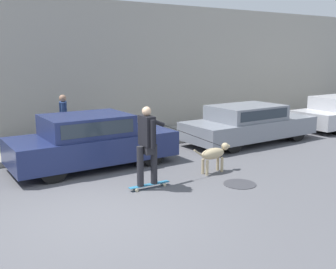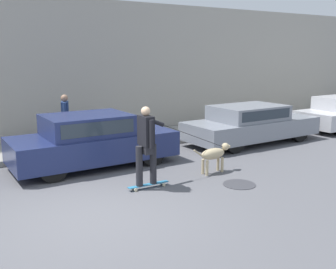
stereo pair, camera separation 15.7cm
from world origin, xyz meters
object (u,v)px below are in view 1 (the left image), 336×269
at_px(skateboarder, 148,143).
at_px(pedestrian_with_bag, 64,118).
at_px(parked_car_1, 91,141).
at_px(dog, 214,154).
at_px(parked_car_2, 249,124).

height_order(skateboarder, pedestrian_with_bag, skateboarder).
height_order(parked_car_1, pedestrian_with_bag, pedestrian_with_bag).
relative_size(parked_car_1, pedestrian_with_bag, 2.73).
xyz_separation_m(dog, pedestrian_with_bag, (-2.44, 3.95, 0.54)).
bearing_deg(parked_car_1, skateboarder, -81.32).
xyz_separation_m(dog, skateboarder, (-1.92, -0.18, 0.55)).
bearing_deg(dog, pedestrian_with_bag, 116.97).
bearing_deg(pedestrian_with_bag, dog, 140.92).
distance_m(parked_car_2, skateboarder, 5.46).
height_order(dog, pedestrian_with_bag, pedestrian_with_bag).
distance_m(skateboarder, pedestrian_with_bag, 4.16).
relative_size(parked_car_2, pedestrian_with_bag, 3.04).
relative_size(parked_car_1, parked_car_2, 0.90).
relative_size(parked_car_2, skateboarder, 1.71).
distance_m(parked_car_1, parked_car_2, 5.36).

